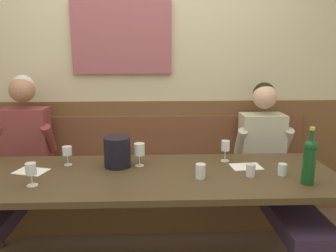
{
  "coord_description": "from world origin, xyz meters",
  "views": [
    {
      "loc": [
        0.05,
        -2.02,
        1.54
      ],
      "look_at": [
        0.15,
        0.44,
        0.97
      ],
      "focal_mm": 36.38,
      "sensor_mm": 36.0,
      "label": 1
    }
  ],
  "objects": [
    {
      "name": "tasting_sheet_right_guest",
      "position": [
        0.69,
        0.23,
        0.72
      ],
      "size": [
        0.22,
        0.17,
        0.0
      ],
      "primitive_type": "cube",
      "rotation": [
        0.0,
        0.0,
        0.09
      ],
      "color": "white",
      "rests_on": "dining_table"
    },
    {
      "name": "wine_glass_right_end",
      "position": [
        0.56,
        0.36,
        0.83
      ],
      "size": [
        0.06,
        0.06,
        0.16
      ],
      "color": "silver",
      "rests_on": "dining_table"
    },
    {
      "name": "person_right_seat",
      "position": [
        0.98,
        0.46,
        0.62
      ],
      "size": [
        0.47,
        1.29,
        1.26
      ],
      "color": "#272F2E",
      "rests_on": "ground"
    },
    {
      "name": "water_tumbler_center",
      "position": [
        0.67,
        0.05,
        0.76
      ],
      "size": [
        0.06,
        0.06,
        0.08
      ],
      "primitive_type": "cylinder",
      "color": "silver",
      "rests_on": "dining_table"
    },
    {
      "name": "wine_glass_by_bottle",
      "position": [
        -0.7,
        -0.06,
        0.82
      ],
      "size": [
        0.07,
        0.07,
        0.14
      ],
      "color": "silver",
      "rests_on": "dining_table"
    },
    {
      "name": "water_tumbler_right",
      "position": [
        0.34,
        0.02,
        0.77
      ],
      "size": [
        0.06,
        0.06,
        0.1
      ],
      "primitive_type": "cylinder",
      "color": "silver",
      "rests_on": "dining_table"
    },
    {
      "name": "dining_table",
      "position": [
        0.0,
        0.12,
        0.65
      ],
      "size": [
        2.52,
        0.83,
        0.72
      ],
      "color": "#483721",
      "rests_on": "ground"
    },
    {
      "name": "wine_glass_center_rear",
      "position": [
        -0.58,
        0.32,
        0.82
      ],
      "size": [
        0.07,
        0.07,
        0.14
      ],
      "color": "silver",
      "rests_on": "dining_table"
    },
    {
      "name": "wine_bottle_clear_water",
      "position": [
        0.98,
        -0.09,
        0.88
      ],
      "size": [
        0.08,
        0.08,
        0.36
      ],
      "color": "#13441D",
      "rests_on": "dining_table"
    },
    {
      "name": "ice_bucket",
      "position": [
        -0.22,
        0.27,
        0.83
      ],
      "size": [
        0.19,
        0.19,
        0.21
      ],
      "primitive_type": "cylinder",
      "color": "black",
      "rests_on": "dining_table"
    },
    {
      "name": "wall_bench",
      "position": [
        0.0,
        0.83,
        0.28
      ],
      "size": [
        2.82,
        0.42,
        0.94
      ],
      "color": "brown",
      "rests_on": "ground"
    },
    {
      "name": "room_wall_back",
      "position": [
        -0.0,
        1.09,
        1.4
      ],
      "size": [
        6.8,
        0.12,
        2.8
      ],
      "color": "beige",
      "rests_on": "ground"
    },
    {
      "name": "wine_glass_mid_left",
      "position": [
        -0.06,
        0.28,
        0.84
      ],
      "size": [
        0.08,
        0.08,
        0.17
      ],
      "color": "silver",
      "rests_on": "dining_table"
    },
    {
      "name": "water_tumbler_left",
      "position": [
        0.88,
        0.06,
        0.76
      ],
      "size": [
        0.06,
        0.06,
        0.08
      ],
      "primitive_type": "cylinder",
      "color": "silver",
      "rests_on": "dining_table"
    },
    {
      "name": "tasting_sheet_left_guest",
      "position": [
        -0.79,
        0.19,
        0.72
      ],
      "size": [
        0.24,
        0.2,
        0.0
      ],
      "primitive_type": "cube",
      "rotation": [
        0.0,
        0.0,
        -0.29
      ],
      "color": "white",
      "rests_on": "dining_table"
    },
    {
      "name": "person_center_left_seat",
      "position": [
        -1.04,
        0.47,
        0.65
      ],
      "size": [
        0.47,
        1.29,
        1.33
      ],
      "color": "#26373D",
      "rests_on": "ground"
    },
    {
      "name": "wood_wainscot_panel",
      "position": [
        0.0,
        1.04,
        0.54
      ],
      "size": [
        6.8,
        0.03,
        1.07
      ],
      "primitive_type": "cube",
      "color": "brown",
      "rests_on": "ground"
    }
  ]
}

